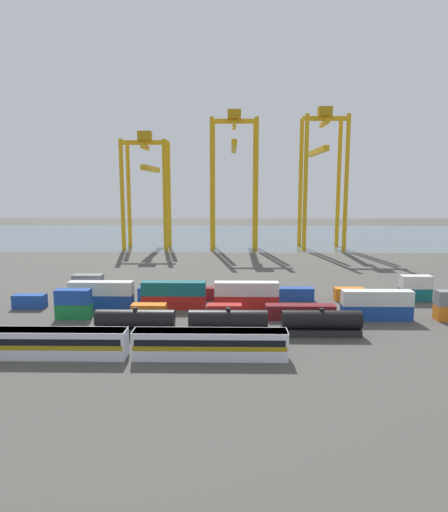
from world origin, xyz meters
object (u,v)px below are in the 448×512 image
Objects in this scene: shipping_container_19 at (218,294)px; gantry_crane_west at (147,179)px; freight_tank_row at (228,322)px; gantry_crane_east at (322,166)px; shipping_container_12 at (174,302)px; shipping_container_2 at (149,311)px; passenger_train at (130,343)px; shipping_container_20 at (284,294)px; gantry_crane_central at (234,165)px.

gantry_crane_west is at bearing 109.57° from shipping_container_19.
gantry_crane_east reaches higher than freight_tank_row.
freight_tank_row reaches higher than shipping_container_19.
shipping_container_2 is at bearing -117.74° from shipping_container_12.
shipping_container_12 is at bearing -116.78° from gantry_crane_east.
gantry_crane_west is at bearing 98.99° from passenger_train.
shipping_container_20 is at bearing 63.18° from freight_tank_row.
shipping_container_19 is 0.12× the size of gantry_crane_central.
shipping_container_12 is (-10.45, 15.40, -0.74)m from freight_tank_row.
shipping_container_19 is 90.04m from gantry_crane_west.
passenger_train is 0.85× the size of gantry_crane_central.
passenger_train is 16.48m from freight_tank_row.
gantry_crane_central is (32.61, 0.89, 5.15)m from gantry_crane_west.
gantry_crane_central reaches higher than freight_tank_row.
shipping_container_2 is 7.59m from shipping_container_12.
gantry_crane_west is 33.02m from gantry_crane_central.
gantry_crane_west is at bearing 117.43° from shipping_container_20.
gantry_crane_west is (-17.21, 95.06, 24.55)m from shipping_container_2.
passenger_train is 40.21m from shipping_container_20.
shipping_container_2 is 0.50× the size of shipping_container_20.
freight_tank_row is 6.83× the size of shipping_container_2.
gantry_crane_west is 0.85× the size of gantry_crane_central.
freight_tank_row is 24.79m from shipping_container_20.
shipping_container_2 is 0.50× the size of shipping_container_12.
gantry_crane_west is at bearing 179.80° from gantry_crane_east.
passenger_train is 118.96m from gantry_crane_central.
shipping_container_2 is 110.24m from gantry_crane_east.
shipping_container_20 is (24.39, 31.96, -0.84)m from passenger_train.
gantry_crane_central is (-9.76, 82.52, 29.70)m from shipping_container_20.
passenger_train reaches higher than shipping_container_12.
gantry_crane_central reaches higher than shipping_container_2.
freight_tank_row reaches higher than shipping_container_12.
passenger_train is at bearing -109.06° from shipping_container_19.
freight_tank_row is 3.41× the size of shipping_container_20.
gantry_crane_east is at bearing 74.32° from shipping_container_20.
freight_tank_row is at bearing -73.27° from gantry_crane_west.
shipping_container_2 is 0.14× the size of gantry_crane_west.
gantry_crane_central is (11.87, 89.23, 29.70)m from shipping_container_12.
gantry_crane_east reaches higher than gantry_crane_central.
passenger_train is 0.99× the size of gantry_crane_west.
shipping_container_12 is 0.28× the size of gantry_crane_west.
gantry_crane_west is (-17.98, 113.59, 23.70)m from passenger_train.
shipping_container_19 is (11.04, 31.96, -0.84)m from passenger_train.
shipping_container_2 and shipping_container_20 have the same top height.
shipping_container_19 is (11.81, 13.43, 0.00)m from shipping_container_2.
shipping_container_2 is at bearing -151.91° from shipping_container_20.
gantry_crane_east is at bearing -0.20° from gantry_crane_west.
freight_tank_row is 110.91m from gantry_crane_west.
freight_tank_row is at bearing -55.84° from shipping_container_12.
shipping_container_2 is 99.67m from gantry_crane_west.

